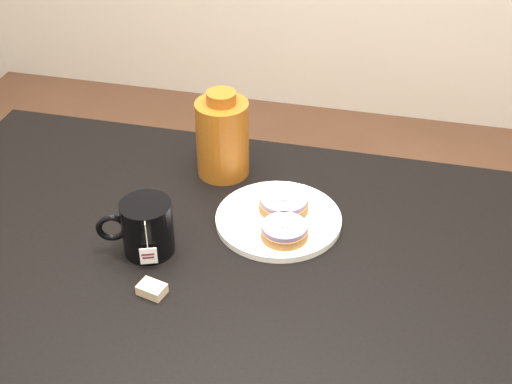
% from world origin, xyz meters
% --- Properties ---
extents(table, '(1.40, 0.90, 0.75)m').
position_xyz_m(table, '(0.00, 0.00, 0.67)').
color(table, black).
rests_on(table, ground_plane).
extents(plate, '(0.24, 0.24, 0.02)m').
position_xyz_m(plate, '(0.02, 0.17, 0.76)').
color(plate, white).
rests_on(plate, table).
extents(bagel_back, '(0.10, 0.10, 0.03)m').
position_xyz_m(bagel_back, '(0.02, 0.19, 0.78)').
color(bagel_back, brown).
rests_on(bagel_back, plate).
extents(bagel_front, '(0.12, 0.12, 0.03)m').
position_xyz_m(bagel_front, '(0.04, 0.11, 0.78)').
color(bagel_front, brown).
rests_on(bagel_front, plate).
extents(mug, '(0.15, 0.12, 0.10)m').
position_xyz_m(mug, '(-0.20, 0.03, 0.80)').
color(mug, black).
rests_on(mug, table).
extents(teabag_pouch, '(0.05, 0.04, 0.02)m').
position_xyz_m(teabag_pouch, '(-0.15, -0.07, 0.76)').
color(teabag_pouch, '#C6B793').
rests_on(teabag_pouch, table).
extents(bagel_package, '(0.14, 0.14, 0.19)m').
position_xyz_m(bagel_package, '(-0.13, 0.31, 0.84)').
color(bagel_package, '#65310D').
rests_on(bagel_package, table).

